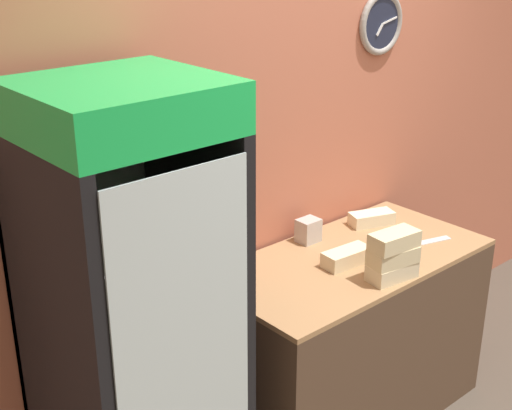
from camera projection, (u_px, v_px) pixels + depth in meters
wall_back at (295, 149)px, 3.56m from camera, size 5.20×0.09×2.70m
prep_counter at (346, 337)px, 3.61m from camera, size 1.41×0.71×0.91m
beverage_cooler at (125, 311)px, 2.68m from camera, size 0.65×0.69×1.94m
sandwich_stack_bottom at (392, 271)px, 3.22m from camera, size 0.24×0.15×0.08m
sandwich_stack_middle at (393, 256)px, 3.19m from camera, size 0.25×0.15×0.08m
sandwich_stack_top at (394, 240)px, 3.16m from camera, size 0.24×0.14×0.08m
sandwich_flat_left at (347, 257)px, 3.36m from camera, size 0.25×0.12×0.07m
sandwich_flat_right at (372, 218)px, 3.80m from camera, size 0.26×0.18×0.07m
chefs_knife at (413, 244)px, 3.56m from camera, size 0.35×0.14×0.02m
condiment_jar at (234, 258)px, 3.27m from camera, size 0.10×0.10×0.14m
napkin_dispenser at (308, 230)px, 3.59m from camera, size 0.11×0.09×0.12m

